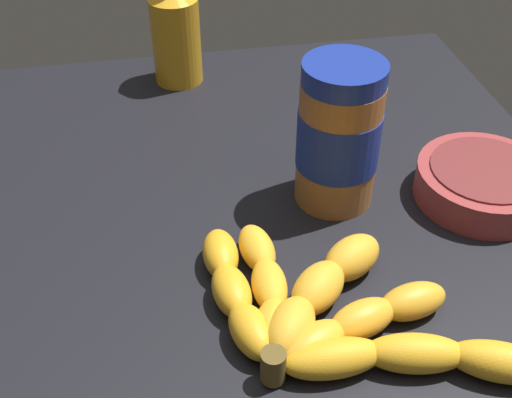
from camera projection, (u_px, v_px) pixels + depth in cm
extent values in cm
cube|color=black|center=(260.00, 251.00, 63.87)|extent=(80.11, 69.60, 3.77)
ellipsoid|color=gold|center=(333.00, 358.00, 49.75)|extent=(3.28, 8.17, 3.21)
ellipsoid|color=gold|center=(415.00, 353.00, 50.12)|extent=(4.83, 8.63, 3.21)
ellipsoid|color=gold|center=(500.00, 362.00, 49.49)|extent=(6.18, 8.74, 3.21)
ellipsoid|color=gold|center=(314.00, 344.00, 50.85)|extent=(5.39, 6.89, 3.16)
ellipsoid|color=gold|center=(362.00, 319.00, 52.79)|extent=(4.78, 6.78, 3.16)
ellipsoid|color=gold|center=(413.00, 301.00, 54.28)|extent=(4.09, 6.56, 3.16)
ellipsoid|color=gold|center=(292.00, 327.00, 51.76)|extent=(7.25, 6.58, 3.75)
ellipsoid|color=gold|center=(318.00, 288.00, 55.06)|extent=(7.00, 7.09, 3.75)
ellipsoid|color=gold|center=(352.00, 258.00, 57.88)|extent=(6.42, 7.26, 3.75)
ellipsoid|color=gold|center=(273.00, 328.00, 52.13)|extent=(6.42, 4.25, 3.08)
ellipsoid|color=gold|center=(269.00, 285.00, 55.74)|extent=(6.02, 3.31, 3.08)
ellipsoid|color=gold|center=(257.00, 249.00, 59.27)|extent=(6.26, 3.83, 3.08)
ellipsoid|color=gold|center=(252.00, 331.00, 51.77)|extent=(6.51, 4.68, 3.24)
ellipsoid|color=gold|center=(232.00, 291.00, 55.11)|extent=(6.24, 3.98, 3.24)
ellipsoid|color=gold|center=(220.00, 254.00, 58.60)|extent=(5.87, 3.26, 3.24)
cylinder|color=brown|center=(273.00, 366.00, 48.99)|extent=(2.00, 2.00, 3.00)
cylinder|color=#9E602D|center=(338.00, 143.00, 63.37)|extent=(8.09, 8.09, 13.39)
cylinder|color=navy|center=(338.00, 138.00, 62.95)|extent=(8.25, 8.25, 6.03)
cylinder|color=navy|center=(345.00, 74.00, 58.45)|extent=(8.00, 8.00, 2.04)
cylinder|color=orange|center=(176.00, 41.00, 83.25)|extent=(6.35, 6.35, 11.27)
cylinder|color=#993838|center=(483.00, 183.00, 66.42)|extent=(13.86, 13.86, 3.53)
cylinder|color=maroon|center=(484.00, 180.00, 66.17)|extent=(11.37, 11.37, 3.18)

